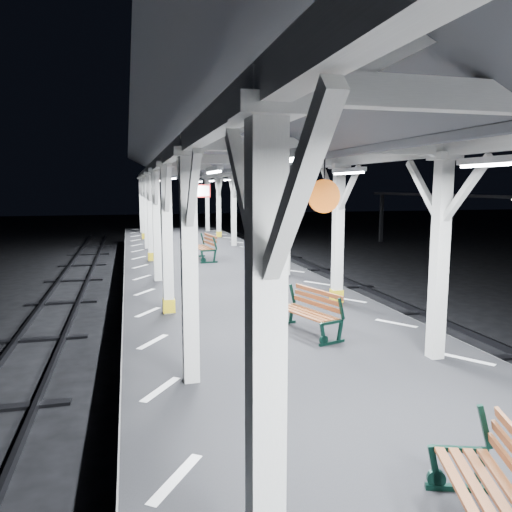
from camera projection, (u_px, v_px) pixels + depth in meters
name	position (u px, v px, depth m)	size (l,w,h in m)	color
ground	(282.00, 382.00, 9.77)	(120.00, 120.00, 0.00)	black
platform	(282.00, 357.00, 9.70)	(6.00, 50.00, 1.00)	black
hazard_stripes_left	(153.00, 342.00, 9.03)	(1.00, 48.00, 0.01)	silver
hazard_stripes_right	(396.00, 323.00, 10.23)	(1.00, 48.00, 0.01)	silver
track_left	(3.00, 405.00, 8.53)	(2.20, 60.00, 0.16)	#2D2D33
track_right	(498.00, 356.00, 10.99)	(2.20, 60.00, 0.16)	#2D2D33
canopy	(284.00, 144.00, 9.12)	(5.40, 49.00, 4.65)	silver
bench_near	(504.00, 497.00, 3.79)	(1.07, 1.69, 0.86)	black
bench_mid	(310.00, 311.00, 9.50)	(1.00, 1.64, 0.84)	black
bench_far	(205.00, 246.00, 18.98)	(0.87, 1.85, 0.97)	black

